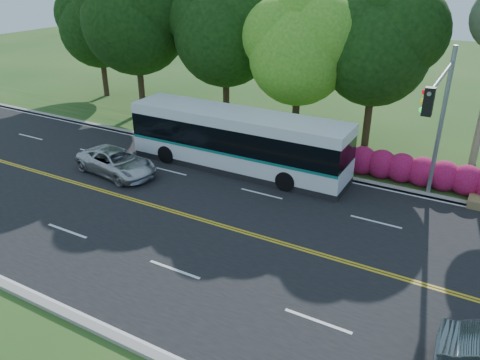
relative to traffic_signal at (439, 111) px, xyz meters
The scene contains 11 objects.
ground 9.65m from the traffic_signal, 140.23° to the right, with size 120.00×120.00×0.00m, color #224C19.
road 9.65m from the traffic_signal, 140.23° to the right, with size 60.00×14.00×0.02m, color black.
curb_north 8.15m from the traffic_signal, 164.96° to the left, with size 60.00×0.30×0.15m, color #9F998F.
curb_south 14.86m from the traffic_signal, 117.35° to the right, with size 60.00×0.30×0.15m, color #9F998F.
grass_verge 8.74m from the traffic_signal, 151.03° to the left, with size 60.00×4.00×0.10m, color #224C19.
lane_markings 9.71m from the traffic_signal, 140.63° to the right, with size 57.60×13.82×0.00m.
tree_row 13.61m from the traffic_signal, 150.00° to the left, with size 44.70×9.10×13.84m.
bougainvillea_hedge 4.86m from the traffic_signal, 75.94° to the left, with size 9.50×2.25×1.50m.
traffic_signal is the anchor object (origin of this frame).
transit_bus 10.02m from the traffic_signal, behind, with size 11.95×2.67×3.13m.
suv 15.61m from the traffic_signal, 166.62° to the right, with size 2.15×4.66×1.30m, color silver.
Camera 1 is at (8.39, -14.54, 10.17)m, focal length 35.00 mm.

